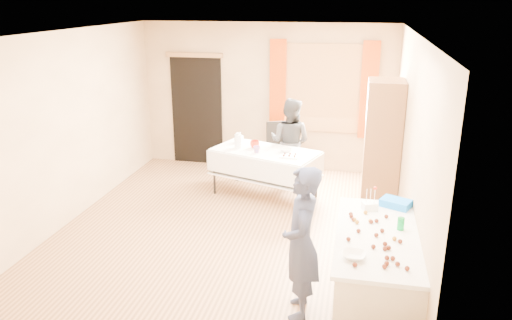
% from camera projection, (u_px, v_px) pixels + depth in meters
% --- Properties ---
extents(floor, '(4.50, 5.50, 0.02)m').
position_uv_depth(floor, '(228.00, 231.00, 6.75)').
color(floor, '#9E7047').
rests_on(floor, ground).
extents(ceiling, '(4.50, 5.50, 0.02)m').
position_uv_depth(ceiling, '(224.00, 32.00, 5.93)').
color(ceiling, white).
rests_on(ceiling, floor).
extents(wall_back, '(4.50, 0.02, 2.60)m').
position_uv_depth(wall_back, '(266.00, 97.00, 8.91)').
color(wall_back, tan).
rests_on(wall_back, floor).
extents(wall_front, '(4.50, 0.02, 2.60)m').
position_uv_depth(wall_front, '(131.00, 235.00, 3.77)').
color(wall_front, tan).
rests_on(wall_front, floor).
extents(wall_left, '(0.02, 5.50, 2.60)m').
position_uv_depth(wall_left, '(66.00, 129.00, 6.78)').
color(wall_left, tan).
rests_on(wall_left, floor).
extents(wall_right, '(0.02, 5.50, 2.60)m').
position_uv_depth(wall_right, '(411.00, 149.00, 5.90)').
color(wall_right, tan).
rests_on(wall_right, floor).
extents(window_frame, '(1.32, 0.06, 1.52)m').
position_uv_depth(window_frame, '(323.00, 88.00, 8.61)').
color(window_frame, olive).
rests_on(window_frame, wall_back).
extents(window_pane, '(1.20, 0.02, 1.40)m').
position_uv_depth(window_pane, '(323.00, 89.00, 8.60)').
color(window_pane, white).
rests_on(window_pane, wall_back).
extents(curtain_left, '(0.28, 0.06, 1.65)m').
position_uv_depth(curtain_left, '(278.00, 87.00, 8.72)').
color(curtain_left, '#B13705').
rests_on(curtain_left, wall_back).
extents(curtain_right, '(0.28, 0.06, 1.65)m').
position_uv_depth(curtain_right, '(369.00, 91.00, 8.41)').
color(curtain_right, '#B13705').
rests_on(curtain_right, wall_back).
extents(doorway, '(0.95, 0.04, 2.00)m').
position_uv_depth(doorway, '(197.00, 111.00, 9.22)').
color(doorway, black).
rests_on(doorway, floor).
extents(door_lintel, '(1.05, 0.06, 0.08)m').
position_uv_depth(door_lintel, '(194.00, 55.00, 8.88)').
color(door_lintel, olive).
rests_on(door_lintel, wall_back).
extents(cabinet, '(0.50, 0.60, 1.93)m').
position_uv_depth(cabinet, '(382.00, 148.00, 7.11)').
color(cabinet, brown).
rests_on(cabinet, floor).
extents(counter, '(0.80, 1.68, 0.91)m').
position_uv_depth(counter, '(376.00, 277.00, 4.79)').
color(counter, beige).
rests_on(counter, floor).
extents(party_table, '(1.81, 1.31, 0.75)m').
position_uv_depth(party_table, '(265.00, 169.00, 7.80)').
color(party_table, black).
rests_on(party_table, floor).
extents(chair, '(0.51, 0.51, 0.96)m').
position_uv_depth(chair, '(279.00, 161.00, 8.69)').
color(chair, black).
rests_on(chair, floor).
extents(girl, '(0.65, 0.50, 1.54)m').
position_uv_depth(girl, '(301.00, 243.00, 4.78)').
color(girl, '#212743').
rests_on(girl, floor).
extents(woman, '(0.99, 0.91, 1.46)m').
position_uv_depth(woman, '(290.00, 142.00, 8.23)').
color(woman, black).
rests_on(woman, floor).
extents(soda_can, '(0.08, 0.08, 0.12)m').
position_uv_depth(soda_can, '(401.00, 224.00, 4.72)').
color(soda_can, '#097E2F').
rests_on(soda_can, counter).
extents(mixing_bowl, '(0.25, 0.25, 0.05)m').
position_uv_depth(mixing_bowl, '(354.00, 255.00, 4.22)').
color(mixing_bowl, white).
rests_on(mixing_bowl, counter).
extents(foam_block, '(0.18, 0.15, 0.08)m').
position_uv_depth(foam_block, '(370.00, 206.00, 5.16)').
color(foam_block, white).
rests_on(foam_block, counter).
extents(blue_basket, '(0.36, 0.31, 0.08)m').
position_uv_depth(blue_basket, '(396.00, 203.00, 5.24)').
color(blue_basket, blue).
rests_on(blue_basket, counter).
extents(pitcher, '(0.13, 0.13, 0.22)m').
position_uv_depth(pitcher, '(238.00, 141.00, 7.79)').
color(pitcher, silver).
rests_on(pitcher, party_table).
extents(cup_red, '(0.15, 0.15, 0.11)m').
position_uv_depth(cup_red, '(255.00, 144.00, 7.82)').
color(cup_red, red).
rests_on(cup_red, party_table).
extents(cup_rainbow, '(0.17, 0.17, 0.10)m').
position_uv_depth(cup_rainbow, '(257.00, 149.00, 7.58)').
color(cup_rainbow, red).
rests_on(cup_rainbow, party_table).
extents(small_bowl, '(0.27, 0.27, 0.05)m').
position_uv_depth(small_bowl, '(286.00, 150.00, 7.61)').
color(small_bowl, white).
rests_on(small_bowl, party_table).
extents(pastry_tray, '(0.30, 0.23, 0.02)m').
position_uv_depth(pastry_tray, '(290.00, 156.00, 7.39)').
color(pastry_tray, white).
rests_on(pastry_tray, party_table).
extents(bottle, '(0.12, 0.12, 0.17)m').
position_uv_depth(bottle, '(240.00, 137.00, 8.10)').
color(bottle, white).
rests_on(bottle, party_table).
extents(cake_balls, '(0.52, 1.12, 0.04)m').
position_uv_depth(cake_balls, '(376.00, 236.00, 4.56)').
color(cake_balls, '#3F2314').
rests_on(cake_balls, counter).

